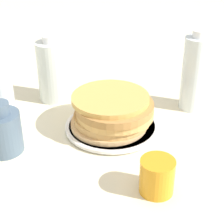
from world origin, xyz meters
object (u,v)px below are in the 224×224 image
pancake_stack (113,111)px  water_bottle_near (52,71)px  plate (112,126)px  juice_glass (157,176)px  water_bottle_mid (195,73)px  cream_jug (2,131)px

pancake_stack → water_bottle_near: 0.23m
plate → water_bottle_near: size_ratio=1.24×
juice_glass → water_bottle_mid: size_ratio=0.33×
pancake_stack → water_bottle_near: size_ratio=1.09×
plate → cream_jug: cream_jug is taller
water_bottle_near → water_bottle_mid: bearing=-85.8°
juice_glass → water_bottle_near: water_bottle_near is taller
plate → water_bottle_mid: bearing=-51.0°
plate → water_bottle_near: 0.24m
water_bottle_mid → cream_jug: bearing=125.3°
pancake_stack → water_bottle_mid: bearing=-50.5°
plate → cream_jug: size_ratio=1.92×
pancake_stack → water_bottle_near: water_bottle_near is taller
plate → pancake_stack: (-0.00, -0.00, 0.04)m
juice_glass → water_bottle_near: (0.32, 0.32, 0.05)m
juice_glass → water_bottle_mid: bearing=-9.4°
juice_glass → pancake_stack: bearing=32.4°
cream_jug → water_bottle_mid: water_bottle_mid is taller
plate → cream_jug: 0.26m
water_bottle_near → cream_jug: bearing=174.0°
pancake_stack → juice_glass: size_ratio=2.81×
water_bottle_mid → pancake_stack: bearing=129.5°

